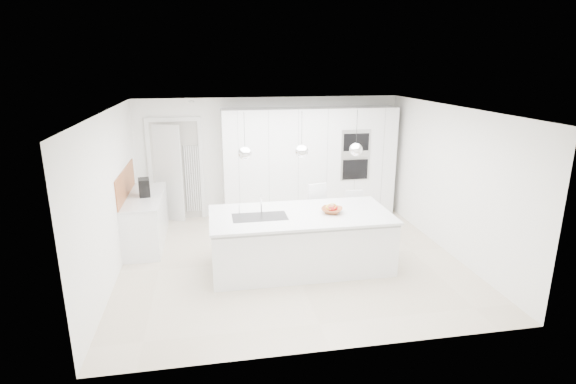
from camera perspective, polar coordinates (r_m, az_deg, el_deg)
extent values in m
plane|color=beige|center=(7.61, 0.40, -8.61)|extent=(5.50, 5.50, 0.00)
plane|color=white|center=(9.57, -2.34, 4.47)|extent=(5.50, 0.00, 5.50)
plane|color=white|center=(7.21, -21.59, -0.58)|extent=(0.00, 5.00, 5.00)
plane|color=white|center=(6.94, 0.45, 10.48)|extent=(5.50, 5.50, 0.00)
cube|color=white|center=(9.45, 2.74, 3.68)|extent=(3.60, 0.60, 2.30)
cube|color=white|center=(9.51, -15.51, 2.29)|extent=(0.76, 0.38, 2.00)
cube|color=white|center=(8.53, -17.57, -3.48)|extent=(0.60, 1.80, 0.86)
cube|color=white|center=(8.40, -17.82, -0.58)|extent=(0.62, 1.82, 0.04)
cube|color=#AF6336|center=(8.37, -19.93, 1.09)|extent=(0.02, 1.80, 0.50)
cube|color=white|center=(7.18, 1.64, -6.42)|extent=(2.80, 1.20, 0.86)
cube|color=white|center=(7.07, 1.59, -2.89)|extent=(2.84, 1.40, 0.04)
cylinder|color=white|center=(7.06, -3.42, -1.48)|extent=(0.02, 0.02, 0.30)
sphere|color=white|center=(6.64, -5.49, 4.91)|extent=(0.20, 0.20, 0.20)
sphere|color=white|center=(6.76, 1.74, 5.17)|extent=(0.20, 0.20, 0.20)
sphere|color=white|center=(6.98, 8.62, 5.35)|extent=(0.20, 0.20, 0.20)
imported|color=#AF6336|center=(7.11, 5.59, -2.33)|extent=(0.44, 0.44, 0.08)
cube|color=black|center=(8.34, -17.80, 0.56)|extent=(0.23, 0.31, 0.31)
sphere|color=#A31815|center=(7.07, 5.40, -2.21)|extent=(0.07, 0.07, 0.07)
sphere|color=#A31815|center=(7.07, 5.66, -2.23)|extent=(0.07, 0.07, 0.07)
sphere|color=#A31815|center=(7.12, 6.01, -2.05)|extent=(0.08, 0.08, 0.08)
torus|color=gold|center=(7.06, 5.51, -1.86)|extent=(0.23, 0.16, 0.20)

